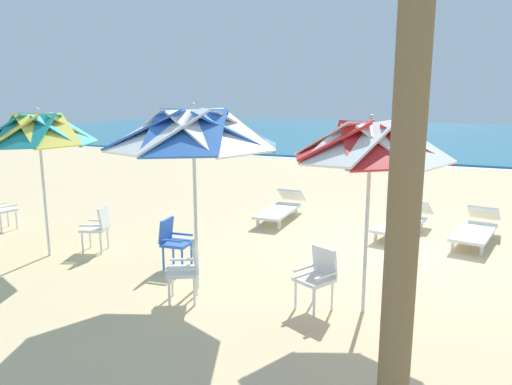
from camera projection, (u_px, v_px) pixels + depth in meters
ground_plane at (404, 253)px, 9.00m from camera, size 80.00×80.00×0.00m
sea at (460, 135)px, 36.57m from camera, size 80.00×36.00×0.10m
surf_foam at (446, 167)px, 20.28m from camera, size 80.00×0.70×0.01m
beach_umbrella_0 at (371, 144)px, 6.06m from camera, size 2.07×2.07×2.67m
plastic_chair_0 at (318, 274)px, 6.52m from camera, size 0.59×0.61×0.87m
beach_umbrella_1 at (193, 131)px, 6.84m from camera, size 2.58×2.58×2.81m
plastic_chair_1 at (173, 240)px, 8.10m from camera, size 0.51×0.49×0.87m
plastic_chair_2 at (187, 268)px, 6.78m from camera, size 0.61×0.60×0.87m
beach_umbrella_2 at (39, 131)px, 8.39m from camera, size 1.99×1.99×2.71m
plastic_chair_3 at (98, 226)px, 9.00m from camera, size 0.59×0.57×0.87m
plastic_chair_4 at (0, 208)px, 10.45m from camera, size 0.50×0.53×0.87m
sun_lounger_0 at (476, 229)px, 9.61m from camera, size 0.97×2.22×0.62m
sun_lounger_1 at (403, 221)px, 10.18m from camera, size 1.07×2.23×0.62m
sun_lounger_2 at (281, 208)px, 11.41m from camera, size 0.72×2.17×0.62m
palm_tree_0 at (414, 9)px, 3.46m from camera, size 2.81×2.87×5.52m
beachgoer_seated at (352, 160)px, 20.02m from camera, size 0.30×0.93×0.92m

